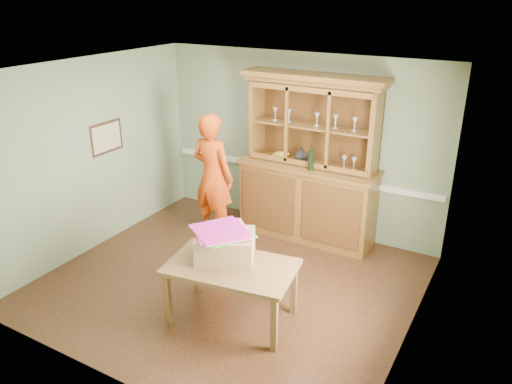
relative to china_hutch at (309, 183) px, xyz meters
The scene contains 14 objects.
floor 1.95m from the china_hutch, 100.24° to the right, with size 4.50×4.50×0.00m, color #4E3019.
ceiling 2.54m from the china_hutch, 100.24° to the right, with size 4.50×4.50×0.00m, color white.
wall_back 0.65m from the china_hutch, 138.12° to the left, with size 4.50×4.50×0.00m, color gray.
wall_left 3.13m from the china_hutch, 146.10° to the right, with size 4.00×4.00×0.00m, color gray.
wall_right 2.64m from the china_hutch, 41.59° to the right, with size 4.00×4.00×0.00m, color gray.
wall_front 3.77m from the china_hutch, 94.78° to the right, with size 4.50×4.50×0.00m, color gray.
chair_rail 0.40m from the china_hutch, 140.78° to the left, with size 4.41×0.05×0.08m, color white.
framed_map 2.99m from the china_hutch, 150.77° to the right, with size 0.03×0.60×0.46m.
window_panel 2.86m from the china_hutch, 46.50° to the right, with size 0.03×0.96×1.36m.
china_hutch is the anchor object (origin of this frame).
dining_table 2.35m from the china_hutch, 87.15° to the right, with size 1.51×1.04×0.70m.
cardboard_box 2.22m from the china_hutch, 90.72° to the right, with size 0.64×0.51×0.30m, color #9D7951.
kite_stack 2.23m from the china_hutch, 91.85° to the right, with size 0.77×0.77×0.04m.
person 1.42m from the china_hutch, 150.98° to the right, with size 0.70×0.46×1.91m, color #DB460D.
Camera 1 is at (3.02, -4.63, 3.54)m, focal length 35.00 mm.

